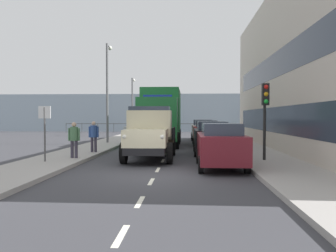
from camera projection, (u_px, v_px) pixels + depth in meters
ground_plane at (170, 148)px, 22.12m from camera, size 80.00×80.00×0.00m
sidewalk_left at (243, 147)px, 21.86m from camera, size 2.59×42.34×0.15m
sidewalk_right at (99, 146)px, 22.37m from camera, size 2.59×42.34×0.15m
road_centreline_markings at (170, 148)px, 21.91m from camera, size 0.12×39.12×0.01m
sea_horizon at (179, 113)px, 46.17m from camera, size 80.00×0.80×5.00m
seawall_railing at (178, 125)px, 42.62m from camera, size 28.08×0.08×1.20m
truck_vintage_cream at (150, 134)px, 15.81m from camera, size 2.17×5.64×2.43m
lorry_cargo_green at (161, 115)px, 24.03m from camera, size 2.58×8.20×3.87m
car_maroon_kerbside_near at (221, 145)px, 13.29m from camera, size 1.77×4.10×1.72m
car_black_kerbside_1 at (212, 137)px, 18.27m from camera, size 1.86×3.95×1.72m
car_red_kerbside_2 at (206, 132)px, 23.98m from camera, size 1.80×3.85×1.72m
car_white_kerbside_3 at (202, 130)px, 29.42m from camera, size 1.91×3.89×1.72m
car_silver_oppositeside_0 at (141, 131)px, 25.71m from camera, size 1.86×4.24×1.72m
car_teal_oppositeside_1 at (149, 129)px, 31.19m from camera, size 1.85×4.50×1.72m
pedestrian_couple_a at (74, 137)px, 15.38m from camera, size 0.53×0.34×1.58m
pedestrian_with_bag at (94, 134)px, 17.91m from camera, size 0.53×0.34×1.58m
traffic_light_near at (265, 105)px, 14.53m from camera, size 0.28×0.41×3.20m
lamp_post_promenade at (108, 84)px, 24.74m from camera, size 0.32×1.14×6.99m
lamp_post_far at (133, 100)px, 35.55m from camera, size 0.32×1.14×5.77m
street_sign at (45, 124)px, 14.13m from camera, size 0.50×0.07×2.25m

